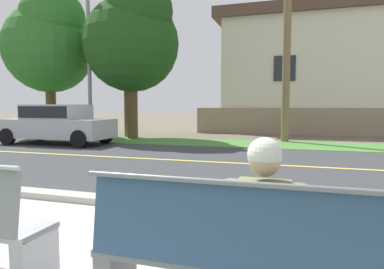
{
  "coord_description": "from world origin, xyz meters",
  "views": [
    {
      "loc": [
        1.65,
        -1.94,
        1.44
      ],
      "look_at": [
        0.04,
        3.22,
        1.0
      ],
      "focal_mm": 31.31,
      "sensor_mm": 36.0,
      "label": 1
    }
  ],
  "objects_px": {
    "bench_right": "(239,258)",
    "shade_tree_far_left": "(50,41)",
    "car_silver_near": "(57,122)",
    "shade_tree_left": "(133,37)",
    "streetlamp": "(91,45)",
    "seated_person_olive": "(265,220)"
  },
  "relations": [
    {
      "from": "bench_right",
      "to": "shade_tree_far_left",
      "type": "height_order",
      "value": "shade_tree_far_left"
    },
    {
      "from": "streetlamp",
      "to": "shade_tree_far_left",
      "type": "height_order",
      "value": "streetlamp"
    },
    {
      "from": "bench_right",
      "to": "streetlamp",
      "type": "height_order",
      "value": "streetlamp"
    },
    {
      "from": "streetlamp",
      "to": "shade_tree_left",
      "type": "height_order",
      "value": "streetlamp"
    },
    {
      "from": "seated_person_olive",
      "to": "shade_tree_far_left",
      "type": "bearing_deg",
      "value": 134.57
    },
    {
      "from": "bench_right",
      "to": "car_silver_near",
      "type": "height_order",
      "value": "car_silver_near"
    },
    {
      "from": "shade_tree_far_left",
      "to": "bench_right",
      "type": "bearing_deg",
      "value": -46.23
    },
    {
      "from": "streetlamp",
      "to": "shade_tree_left",
      "type": "distance_m",
      "value": 1.87
    },
    {
      "from": "shade_tree_left",
      "to": "car_silver_near",
      "type": "bearing_deg",
      "value": -123.31
    },
    {
      "from": "car_silver_near",
      "to": "streetlamp",
      "type": "distance_m",
      "value": 3.93
    },
    {
      "from": "shade_tree_left",
      "to": "streetlamp",
      "type": "bearing_deg",
      "value": -156.45
    },
    {
      "from": "shade_tree_far_left",
      "to": "shade_tree_left",
      "type": "distance_m",
      "value": 4.56
    },
    {
      "from": "streetlamp",
      "to": "shade_tree_left",
      "type": "relative_size",
      "value": 1.04
    },
    {
      "from": "seated_person_olive",
      "to": "streetlamp",
      "type": "relative_size",
      "value": 0.17
    },
    {
      "from": "seated_person_olive",
      "to": "car_silver_near",
      "type": "distance_m",
      "value": 12.21
    },
    {
      "from": "seated_person_olive",
      "to": "car_silver_near",
      "type": "xyz_separation_m",
      "value": [
        -8.69,
        8.58,
        0.18
      ]
    },
    {
      "from": "streetlamp",
      "to": "shade_tree_far_left",
      "type": "xyz_separation_m",
      "value": [
        -2.89,
        0.84,
        0.48
      ]
    },
    {
      "from": "car_silver_near",
      "to": "shade_tree_far_left",
      "type": "relative_size",
      "value": 0.6
    },
    {
      "from": "bench_right",
      "to": "streetlamp",
      "type": "xyz_separation_m",
      "value": [
        -8.34,
        10.88,
        3.69
      ]
    },
    {
      "from": "seated_person_olive",
      "to": "streetlamp",
      "type": "xyz_separation_m",
      "value": [
        -8.48,
        10.7,
        3.48
      ]
    },
    {
      "from": "car_silver_near",
      "to": "shade_tree_left",
      "type": "xyz_separation_m",
      "value": [
        1.87,
        2.85,
        3.71
      ]
    },
    {
      "from": "bench_right",
      "to": "shade_tree_left",
      "type": "xyz_separation_m",
      "value": [
        -6.67,
        11.6,
        4.1
      ]
    }
  ]
}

